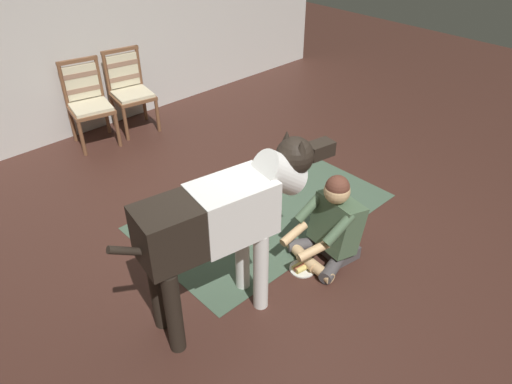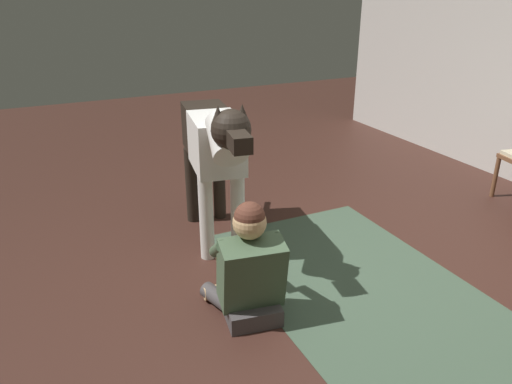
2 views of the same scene
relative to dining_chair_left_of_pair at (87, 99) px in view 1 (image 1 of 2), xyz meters
name	(u,v)px [view 1 (image 1 of 2)]	position (x,y,z in m)	size (l,w,h in m)	color
ground_plane	(279,234)	(0.35, -2.80, -0.54)	(13.92, 13.92, 0.00)	#3C221B
back_wall	(88,21)	(0.35, 0.34, 0.76)	(7.51, 0.10, 2.60)	beige
area_rug	(263,211)	(0.47, -2.45, -0.54)	(2.33, 1.46, 0.01)	#405542
dining_chair_left_of_pair	(87,99)	(0.00, 0.00, 0.00)	(0.54, 0.54, 0.98)	brown
dining_chair_right_of_pair	(129,87)	(0.55, 0.00, 0.00)	(0.53, 0.53, 0.98)	brown
person_sitting_on_floor	(331,226)	(0.43, -3.30, -0.21)	(0.68, 0.57, 0.81)	#474243
large_dog	(225,218)	(-0.56, -3.14, 0.31)	(1.68, 0.50, 1.30)	silver
hot_dog_on_plate	(302,267)	(0.15, -3.26, -0.52)	(0.22, 0.22, 0.06)	silver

